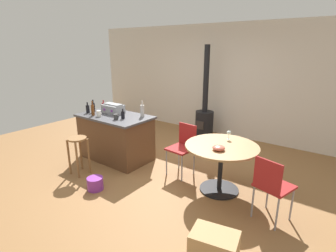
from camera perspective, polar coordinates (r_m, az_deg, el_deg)
ground_plane at (r=4.85m, az=-2.56°, el=-9.34°), size 8.80×8.80×0.00m
back_wall at (r=6.63m, az=11.86°, el=9.73°), size 8.00×0.10×2.70m
kitchen_island at (r=5.23m, az=-11.40°, el=-2.37°), size 1.43×0.85×0.88m
wooden_stool at (r=4.75m, az=-19.18°, el=-4.61°), size 0.32×0.32×0.67m
dining_table at (r=4.01m, az=11.61°, el=-6.48°), size 1.09×1.09×0.75m
folding_chair_near at (r=3.52m, az=21.84°, el=-11.82°), size 0.50×0.50×0.88m
folding_chair_far at (r=4.48m, az=3.34°, el=-4.24°), size 0.43×0.43×0.88m
wood_stove at (r=6.39m, az=8.03°, el=2.12°), size 0.44×0.45×2.21m
toolbox at (r=5.28m, az=-11.97°, el=3.77°), size 0.42×0.28×0.19m
bottle_0 at (r=5.43m, az=-17.25°, el=3.65°), size 0.07×0.07×0.21m
bottle_1 at (r=5.61m, az=-13.99°, el=4.28°), size 0.06×0.06×0.21m
bottle_2 at (r=5.19m, az=-16.23°, el=3.44°), size 0.06×0.06×0.28m
bottle_3 at (r=4.93m, az=-5.66°, el=3.43°), size 0.08×0.08×0.30m
bottle_4 at (r=5.47m, az=-16.11°, el=4.00°), size 0.07×0.07×0.25m
bottle_5 at (r=4.84m, az=-9.90°, el=2.45°), size 0.07×0.07×0.18m
cup_0 at (r=5.10m, az=-14.96°, el=2.67°), size 0.12×0.08×0.11m
cup_1 at (r=4.80m, az=-11.38°, el=1.99°), size 0.12×0.08×0.10m
wine_glass at (r=4.18m, az=13.25°, el=-1.51°), size 0.07×0.07×0.14m
serving_bowl at (r=3.74m, az=11.09°, el=-4.73°), size 0.18×0.18×0.07m
cardboard_box at (r=3.01m, az=10.11°, el=-24.71°), size 0.54×0.42×0.32m
plastic_bucket at (r=4.31m, az=-15.72°, el=-12.09°), size 0.25×0.25×0.20m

